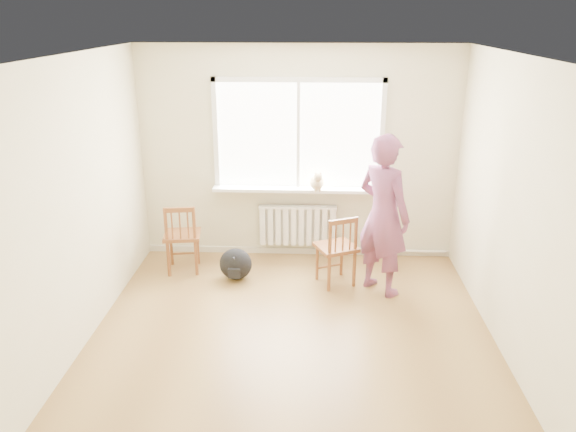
# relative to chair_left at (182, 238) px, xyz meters

# --- Properties ---
(floor) EXTENTS (4.50, 4.50, 0.00)m
(floor) POSITION_rel_chair_left_xyz_m (1.40, -1.62, -0.45)
(floor) COLOR olive
(floor) RESTS_ON ground
(ceiling) EXTENTS (4.50, 4.50, 0.00)m
(ceiling) POSITION_rel_chair_left_xyz_m (1.40, -1.62, 2.25)
(ceiling) COLOR white
(ceiling) RESTS_ON back_wall
(back_wall) EXTENTS (4.00, 0.01, 2.70)m
(back_wall) POSITION_rel_chair_left_xyz_m (1.40, 0.63, 0.90)
(back_wall) COLOR beige
(back_wall) RESTS_ON ground
(window) EXTENTS (2.12, 0.05, 1.42)m
(window) POSITION_rel_chair_left_xyz_m (1.40, 0.60, 1.22)
(window) COLOR white
(window) RESTS_ON back_wall
(windowsill) EXTENTS (2.15, 0.22, 0.04)m
(windowsill) POSITION_rel_chair_left_xyz_m (1.40, 0.52, 0.48)
(windowsill) COLOR white
(windowsill) RESTS_ON back_wall
(radiator) EXTENTS (1.00, 0.12, 0.55)m
(radiator) POSITION_rel_chair_left_xyz_m (1.40, 0.54, -0.01)
(radiator) COLOR white
(radiator) RESTS_ON back_wall
(heating_pipe) EXTENTS (1.40, 0.04, 0.04)m
(heating_pipe) POSITION_rel_chair_left_xyz_m (2.65, 0.57, -0.37)
(heating_pipe) COLOR silver
(heating_pipe) RESTS_ON back_wall
(baseboard) EXTENTS (4.00, 0.03, 0.08)m
(baseboard) POSITION_rel_chair_left_xyz_m (1.40, 0.61, -0.41)
(baseboard) COLOR beige
(baseboard) RESTS_ON ground
(chair_left) EXTENTS (0.49, 0.47, 0.88)m
(chair_left) POSITION_rel_chair_left_xyz_m (0.00, 0.00, 0.00)
(chair_left) COLOR brown
(chair_left) RESTS_ON floor
(chair_right) EXTENTS (0.56, 0.55, 0.87)m
(chair_right) POSITION_rel_chair_left_xyz_m (1.89, -0.27, -0.01)
(chair_right) COLOR brown
(chair_right) RESTS_ON floor
(person) EXTENTS (0.79, 0.79, 1.84)m
(person) POSITION_rel_chair_left_xyz_m (2.37, -0.39, 0.48)
(person) COLOR #B93D41
(person) RESTS_ON floor
(cat) EXTENTS (0.20, 0.41, 0.27)m
(cat) POSITION_rel_chair_left_xyz_m (1.64, 0.43, 0.61)
(cat) COLOR beige
(cat) RESTS_ON windowsill
(backpack) EXTENTS (0.42, 0.33, 0.39)m
(backpack) POSITION_rel_chair_left_xyz_m (0.68, -0.18, -0.25)
(backpack) COLOR black
(backpack) RESTS_ON floor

